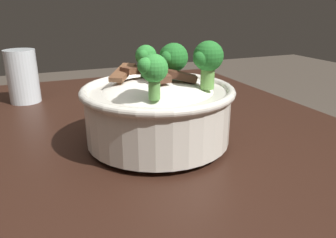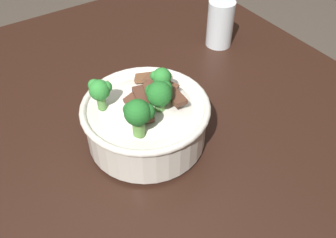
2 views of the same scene
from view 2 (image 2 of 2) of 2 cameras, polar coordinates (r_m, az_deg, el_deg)
name	(u,v)px [view 2 (image 2 of 2)]	position (r m, az deg, el deg)	size (l,w,h in m)	color
dining_table	(72,168)	(0.79, -14.47, -7.32)	(1.22, 0.90, 0.82)	black
rice_bowl	(146,117)	(0.63, -3.42, 0.34)	(0.22, 0.22, 0.15)	silver
drinking_glass	(220,27)	(0.91, 7.96, 13.85)	(0.06, 0.06, 0.11)	white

